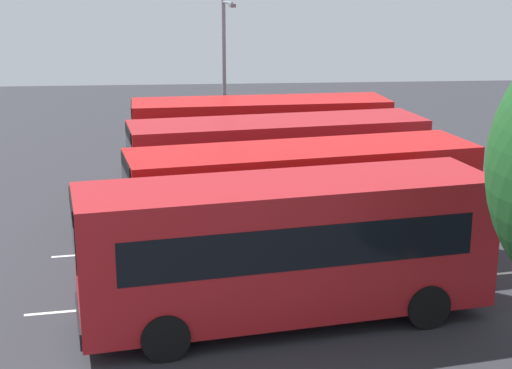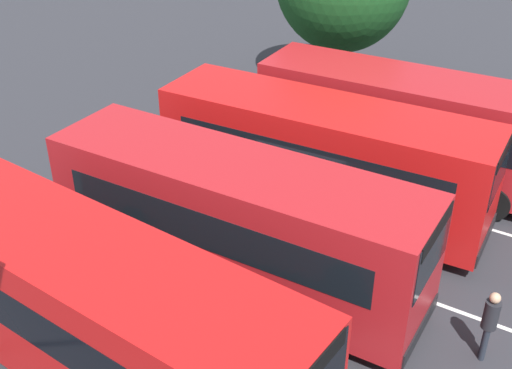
% 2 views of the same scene
% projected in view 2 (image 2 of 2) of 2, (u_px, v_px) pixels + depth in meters
% --- Properties ---
extents(ground_plane, '(67.76, 67.76, 0.00)m').
position_uv_depth(ground_plane, '(277.00, 246.00, 17.19)').
color(ground_plane, '#2B2B30').
extents(bus_far_left, '(9.32, 2.99, 3.28)m').
position_uv_depth(bus_far_left, '(103.00, 315.00, 12.22)').
color(bus_far_left, red).
rests_on(bus_far_left, ground).
extents(bus_center_left, '(9.44, 3.78, 3.28)m').
position_uv_depth(bus_center_left, '(237.00, 220.00, 15.00)').
color(bus_center_left, '#AD191E').
rests_on(bus_center_left, ground).
extents(bus_center_right, '(9.46, 4.02, 3.28)m').
position_uv_depth(bus_center_right, '(324.00, 156.00, 17.72)').
color(bus_center_right, red).
rests_on(bus_center_right, ground).
extents(bus_far_right, '(9.46, 3.98, 3.28)m').
position_uv_depth(bus_far_right, '(410.00, 124.00, 19.49)').
color(bus_far_right, '#AD191E').
rests_on(bus_far_right, ground).
extents(pedestrian, '(0.40, 0.40, 1.72)m').
position_uv_depth(pedestrian, '(490.00, 320.00, 13.23)').
color(pedestrian, '#232833').
rests_on(pedestrian, ground).
extents(lane_stripe_outer_left, '(13.58, 1.84, 0.01)m').
position_uv_depth(lane_stripe_outer_left, '(174.00, 322.00, 14.65)').
color(lane_stripe_outer_left, silver).
rests_on(lane_stripe_outer_left, ground).
extents(lane_stripe_inner_left, '(13.58, 1.84, 0.01)m').
position_uv_depth(lane_stripe_inner_left, '(277.00, 245.00, 17.19)').
color(lane_stripe_inner_left, silver).
rests_on(lane_stripe_inner_left, ground).
extents(lane_stripe_inner_right, '(13.58, 1.84, 0.01)m').
position_uv_depth(lane_stripe_inner_right, '(353.00, 188.00, 19.73)').
color(lane_stripe_inner_right, silver).
rests_on(lane_stripe_inner_right, ground).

